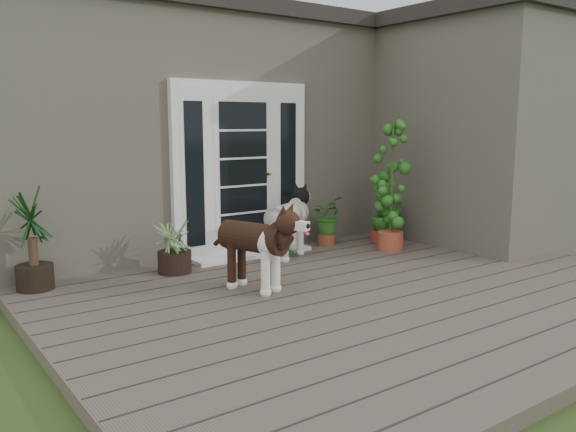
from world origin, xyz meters
TOP-DOWN VIEW (x-y plane):
  - deck at (0.00, 0.40)m, footprint 6.20×4.60m
  - house_main at (0.00, 4.65)m, footprint 7.40×4.00m
  - roof_main at (0.00, 4.65)m, footprint 7.60×4.20m
  - house_wing at (2.90, 1.50)m, footprint 1.60×2.40m
  - roof_wing at (2.90, 1.50)m, footprint 1.80×2.60m
  - door_unit at (-0.20, 2.60)m, footprint 1.90×0.14m
  - door_step at (-0.20, 2.40)m, footprint 1.60×0.40m
  - brindle_dog at (-0.99, 1.10)m, footprint 0.69×1.02m
  - white_dog at (0.10, 2.05)m, footprint 1.00×0.79m
  - spider_plant at (-1.33, 2.20)m, footprint 0.70×0.70m
  - yucca at (-2.75, 2.40)m, footprint 0.71×0.71m
  - herb_a at (0.98, 2.35)m, footprint 0.65×0.65m
  - herb_b at (1.78, 2.00)m, footprint 0.60×0.60m
  - herb_c at (1.73, 2.06)m, footprint 0.45×0.45m
  - sapling at (1.44, 1.61)m, footprint 0.58×0.58m
  - clog_left at (0.16, 2.16)m, footprint 0.21×0.34m
  - clog_right at (0.14, 2.30)m, footprint 0.25×0.29m

SIDE VIEW (x-z plane):
  - deck at x=0.00m, z-range 0.00..0.12m
  - door_step at x=-0.20m, z-range 0.12..0.17m
  - clog_right at x=0.14m, z-range 0.12..0.20m
  - clog_left at x=0.16m, z-range 0.12..0.21m
  - herb_c at x=1.73m, z-range 0.12..0.63m
  - herb_a at x=0.98m, z-range 0.12..0.70m
  - herb_b at x=1.78m, z-range 0.12..0.76m
  - spider_plant at x=-1.33m, z-range 0.12..0.78m
  - white_dog at x=0.10m, z-range 0.12..0.89m
  - brindle_dog at x=-0.99m, z-range 0.12..0.90m
  - yucca at x=-2.75m, z-range 0.12..1.12m
  - sapling at x=1.44m, z-range 0.12..1.88m
  - door_unit at x=-0.20m, z-range 0.12..2.27m
  - house_main at x=0.00m, z-range 0.00..3.10m
  - house_wing at x=2.90m, z-range 0.00..3.10m
  - roof_main at x=0.00m, z-range 3.10..3.30m
  - roof_wing at x=2.90m, z-range 3.10..3.30m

